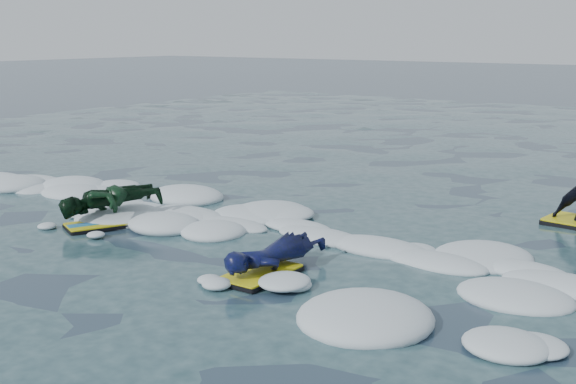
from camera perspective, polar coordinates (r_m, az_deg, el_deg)
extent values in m
plane|color=#172937|center=(8.44, -6.67, -5.37)|extent=(120.00, 120.00, 0.00)
cube|color=black|center=(7.79, -2.16, -6.56)|extent=(0.53, 0.95, 0.05)
cube|color=yellow|center=(7.78, -2.16, -6.33)|extent=(0.51, 0.93, 0.02)
imported|color=#0A0B4C|center=(7.92, -1.05, -4.92)|extent=(0.63, 1.45, 0.34)
cube|color=black|center=(10.07, -14.58, -2.58)|extent=(0.83, 1.04, 0.05)
cube|color=yellow|center=(10.06, -14.59, -2.41)|extent=(0.80, 1.01, 0.02)
cube|color=#1B7ECC|center=(10.06, -14.60, -2.35)|extent=(0.50, 0.86, 0.01)
imported|color=black|center=(10.13, -13.80, -0.93)|extent=(1.14, 1.52, 0.52)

